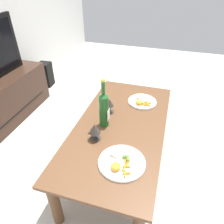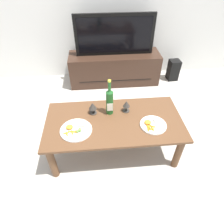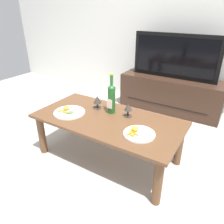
# 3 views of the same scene
# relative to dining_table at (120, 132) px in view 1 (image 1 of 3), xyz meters

# --- Properties ---
(ground_plane) EXTENTS (6.40, 6.40, 0.00)m
(ground_plane) POSITION_rel_dining_table_xyz_m (0.00, 0.00, -0.37)
(ground_plane) COLOR #B7B2A8
(dining_table) EXTENTS (1.34, 0.67, 0.44)m
(dining_table) POSITION_rel_dining_table_xyz_m (0.00, 0.00, 0.00)
(dining_table) COLOR brown
(dining_table) RESTS_ON ground_plane
(floor_speaker) EXTENTS (0.17, 0.17, 0.34)m
(floor_speaker) POSITION_rel_dining_table_xyz_m (1.12, 1.39, -0.20)
(floor_speaker) COLOR black
(floor_speaker) RESTS_ON ground_plane
(wine_bottle) EXTENTS (0.07, 0.07, 0.39)m
(wine_bottle) POSITION_rel_dining_table_xyz_m (-0.03, 0.12, 0.22)
(wine_bottle) COLOR #1E5923
(wine_bottle) RESTS_ON dining_table
(goblet_left) EXTENTS (0.08, 0.08, 0.13)m
(goblet_left) POSITION_rel_dining_table_xyz_m (-0.20, 0.13, 0.16)
(goblet_left) COLOR #38332D
(goblet_left) RESTS_ON dining_table
(goblet_right) EXTENTS (0.07, 0.07, 0.13)m
(goblet_right) POSITION_rel_dining_table_xyz_m (0.14, 0.13, 0.16)
(goblet_right) COLOR #38332D
(goblet_right) RESTS_ON dining_table
(dinner_plate_left) EXTENTS (0.30, 0.30, 0.05)m
(dinner_plate_left) POSITION_rel_dining_table_xyz_m (-0.37, -0.10, 0.08)
(dinner_plate_left) COLOR white
(dinner_plate_left) RESTS_ON dining_table
(dinner_plate_right) EXTENTS (0.25, 0.25, 0.05)m
(dinner_plate_right) POSITION_rel_dining_table_xyz_m (0.36, -0.10, 0.08)
(dinner_plate_right) COLOR white
(dinner_plate_right) RESTS_ON dining_table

